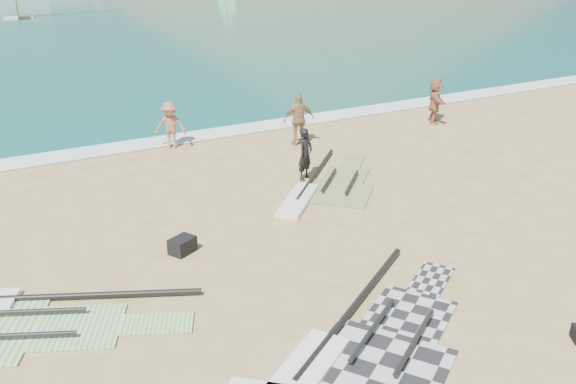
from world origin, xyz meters
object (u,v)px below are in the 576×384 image
rig_green (4,315)px  beachgoer_back (299,119)px  person_wetsuit (305,154)px  rig_grey (357,347)px  beachgoer_right (435,100)px  rig_orange (323,188)px  beachgoer_mid (170,125)px  gear_bag_near (182,245)px

rig_green → beachgoer_back: size_ratio=3.25×
person_wetsuit → rig_grey: bearing=-142.2°
beachgoer_right → rig_grey: bearing=165.0°
person_wetsuit → beachgoer_right: bearing=-6.9°
rig_green → rig_orange: bearing=41.2°
rig_orange → beachgoer_mid: beachgoer_mid is taller
gear_bag_near → beachgoer_back: beachgoer_back is taller
rig_green → beachgoer_right: beachgoer_right is taller
gear_bag_near → beachgoer_right: bearing=25.0°
rig_green → person_wetsuit: person_wetsuit is taller
rig_orange → beachgoer_back: beachgoer_back is taller
rig_grey → rig_orange: rig_grey is taller
gear_bag_near → person_wetsuit: size_ratio=0.37×
rig_grey → gear_bag_near: gear_bag_near is taller
person_wetsuit → beachgoer_mid: beachgoer_mid is taller
gear_bag_near → person_wetsuit: (4.79, 2.75, 0.59)m
rig_grey → person_wetsuit: size_ratio=3.96×
rig_grey → beachgoer_mid: bearing=52.1°
rig_grey → person_wetsuit: person_wetsuit is taller
rig_green → beachgoer_mid: beachgoer_mid is taller
rig_green → beachgoer_right: size_ratio=3.41×
rig_grey → rig_orange: 7.49m
gear_bag_near → beachgoer_mid: size_ratio=0.36×
rig_grey → beachgoer_back: bearing=31.7°
rig_grey → beachgoer_back: beachgoer_back is taller
gear_bag_near → person_wetsuit: bearing=29.8°
beachgoer_mid → beachgoer_back: bearing=8.2°
rig_green → rig_orange: (8.68, 2.65, -0.00)m
gear_bag_near → beachgoer_right: size_ratio=0.33×
person_wetsuit → rig_orange: bearing=-118.1°
beachgoer_right → beachgoer_back: bearing=120.1°
rig_green → gear_bag_near: gear_bag_near is taller
rig_green → rig_orange: rig_green is taller
rig_green → beachgoer_mid: 10.38m
rig_orange → beachgoer_back: (1.43, 3.95, 0.86)m
gear_bag_near → beachgoer_back: (6.23, 5.69, 0.73)m
rig_green → beachgoer_mid: size_ratio=3.67×
beachgoer_mid → beachgoer_back: 4.32m
rig_grey → rig_green: (-5.30, 4.04, -0.00)m
rig_green → beachgoer_back: 12.10m
rig_orange → beachgoer_right: beachgoer_right is taller
beachgoer_back → rig_grey: bearing=77.2°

